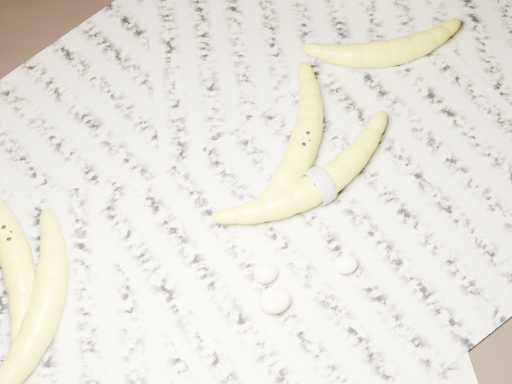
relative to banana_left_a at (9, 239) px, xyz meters
name	(u,v)px	position (x,y,z in m)	size (l,w,h in m)	color
ground	(259,206)	(0.30, -0.06, -0.03)	(3.00, 3.00, 0.00)	black
newspaper_patch	(252,191)	(0.30, -0.04, -0.02)	(0.90, 0.70, 0.01)	#ABA893
banana_left_a	(9,239)	(0.00, 0.00, 0.00)	(0.23, 0.06, 0.04)	yellow
banana_left_b	(43,310)	(0.02, -0.10, 0.00)	(0.21, 0.06, 0.04)	yellow
banana_center	(303,144)	(0.38, -0.01, 0.00)	(0.21, 0.06, 0.04)	yellow
banana_taped	(320,184)	(0.37, -0.07, 0.00)	(0.23, 0.06, 0.04)	yellow
banana_upper_a	(388,51)	(0.55, 0.08, 0.00)	(0.19, 0.06, 0.04)	yellow
measuring_tape	(320,184)	(0.37, -0.07, 0.00)	(0.05, 0.05, 0.00)	white
flesh_chunk_a	(275,299)	(0.27, -0.19, -0.01)	(0.04, 0.03, 0.02)	beige
flesh_chunk_b	(266,272)	(0.27, -0.15, -0.01)	(0.03, 0.02, 0.02)	beige
flesh_chunk_c	(347,263)	(0.36, -0.18, -0.01)	(0.03, 0.02, 0.02)	beige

